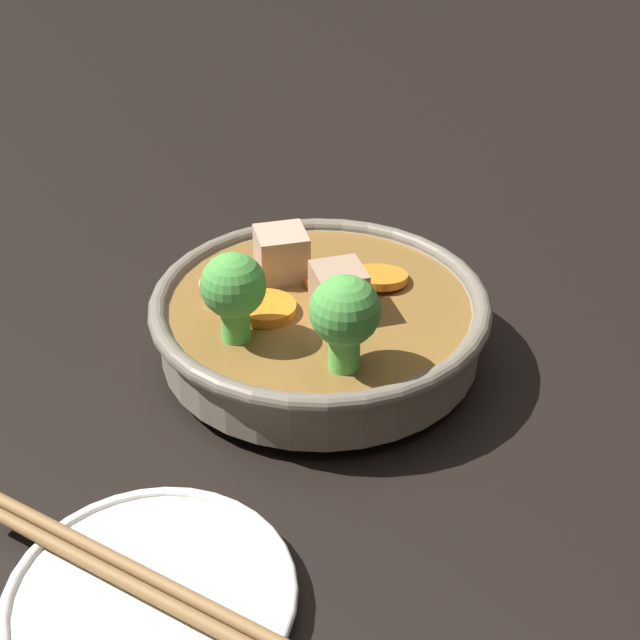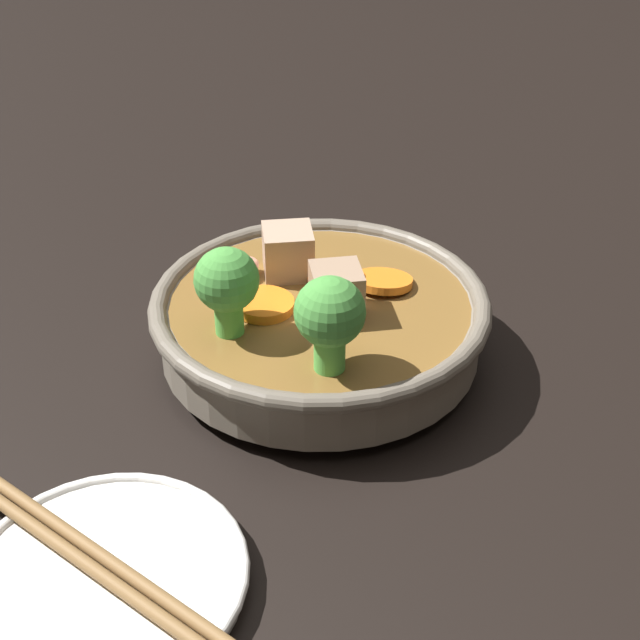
{
  "view_description": "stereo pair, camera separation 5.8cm",
  "coord_description": "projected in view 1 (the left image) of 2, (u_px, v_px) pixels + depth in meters",
  "views": [
    {
      "loc": [
        -0.33,
        0.36,
        0.36
      ],
      "look_at": [
        0.0,
        0.0,
        0.03
      ],
      "focal_mm": 50.0,
      "sensor_mm": 36.0,
      "label": 1
    },
    {
      "loc": [
        -0.37,
        0.31,
        0.36
      ],
      "look_at": [
        0.0,
        0.0,
        0.03
      ],
      "focal_mm": 50.0,
      "sensor_mm": 36.0,
      "label": 2
    }
  ],
  "objects": [
    {
      "name": "stirfry_bowl",
      "position": [
        318.0,
        317.0,
        0.58
      ],
      "size": [
        0.22,
        0.22,
        0.1
      ],
      "color": "slate",
      "rests_on": "ground_plane"
    },
    {
      "name": "side_saucer",
      "position": [
        151.0,
        598.0,
        0.43
      ],
      "size": [
        0.14,
        0.14,
        0.01
      ],
      "color": "white",
      "rests_on": "ground_plane"
    },
    {
      "name": "chopsticks_pair",
      "position": [
        149.0,
        585.0,
        0.42
      ],
      "size": [
        0.21,
        0.06,
        0.01
      ],
      "color": "olive",
      "rests_on": "side_saucer"
    },
    {
      "name": "ground_plane",
      "position": [
        320.0,
        358.0,
        0.6
      ],
      "size": [
        3.0,
        3.0,
        0.0
      ],
      "primitive_type": "plane",
      "color": "black"
    }
  ]
}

